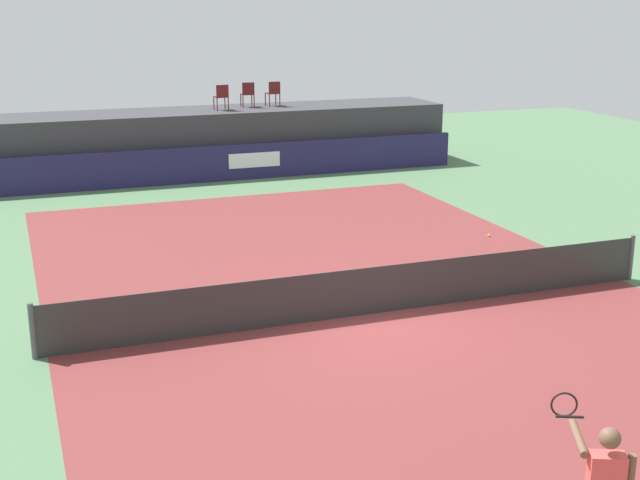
# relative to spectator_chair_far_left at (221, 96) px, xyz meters

# --- Properties ---
(ground_plane) EXTENTS (48.00, 48.00, 0.00)m
(ground_plane) POSITION_rel_spectator_chair_far_left_xyz_m (-0.87, -11.98, -2.69)
(ground_plane) COLOR #4C704C
(court_inner) EXTENTS (12.00, 22.00, 0.00)m
(court_inner) POSITION_rel_spectator_chair_far_left_xyz_m (-0.87, -14.98, -2.69)
(court_inner) COLOR maroon
(court_inner) RESTS_ON ground
(sponsor_wall) EXTENTS (18.00, 0.22, 1.20)m
(sponsor_wall) POSITION_rel_spectator_chair_far_left_xyz_m (-0.86, -1.48, -2.09)
(sponsor_wall) COLOR #231E4C
(sponsor_wall) RESTS_ON ground
(spectator_platform) EXTENTS (18.00, 2.80, 2.20)m
(spectator_platform) POSITION_rel_spectator_chair_far_left_xyz_m (-0.87, 0.32, -1.59)
(spectator_platform) COLOR #38383D
(spectator_platform) RESTS_ON ground
(spectator_chair_far_left) EXTENTS (0.46, 0.46, 0.89)m
(spectator_chair_far_left) POSITION_rel_spectator_chair_far_left_xyz_m (0.00, 0.00, 0.00)
(spectator_chair_far_left) COLOR #561919
(spectator_chair_far_left) RESTS_ON spectator_platform
(spectator_chair_left) EXTENTS (0.47, 0.47, 0.89)m
(spectator_chair_left) POSITION_rel_spectator_chair_far_left_xyz_m (1.10, 0.55, 0.00)
(spectator_chair_left) COLOR #561919
(spectator_chair_left) RESTS_ON spectator_platform
(spectator_chair_center) EXTENTS (0.47, 0.47, 0.89)m
(spectator_chair_center) POSITION_rel_spectator_chair_far_left_xyz_m (2.06, 0.54, 0.00)
(spectator_chair_center) COLOR #561919
(spectator_chair_center) RESTS_ON spectator_platform
(tennis_net) EXTENTS (12.40, 0.02, 0.95)m
(tennis_net) POSITION_rel_spectator_chair_far_left_xyz_m (-0.87, -14.98, -2.22)
(tennis_net) COLOR #2D2D2D
(tennis_net) RESTS_ON ground
(net_post_near) EXTENTS (0.10, 0.10, 1.00)m
(net_post_near) POSITION_rel_spectator_chair_far_left_xyz_m (-7.07, -14.98, -2.19)
(net_post_near) COLOR #4C4C51
(net_post_near) RESTS_ON ground
(net_post_far) EXTENTS (0.10, 0.10, 1.00)m
(net_post_far) POSITION_rel_spectator_chair_far_left_xyz_m (5.33, -14.98, -2.19)
(net_post_far) COLOR #4C4C51
(net_post_far) RESTS_ON ground
(tennis_ball) EXTENTS (0.07, 0.07, 0.07)m
(tennis_ball) POSITION_rel_spectator_chair_far_left_xyz_m (4.30, -10.86, -2.66)
(tennis_ball) COLOR #D8EA33
(tennis_ball) RESTS_ON court_inner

